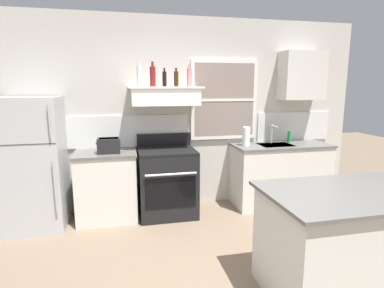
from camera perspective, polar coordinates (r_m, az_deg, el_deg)
name	(u,v)px	position (r m, az deg, el deg)	size (l,w,h in m)	color
back_wall	(182,114)	(4.52, -1.82, 5.52)	(5.40, 0.11, 2.70)	beige
refrigerator	(34,164)	(4.29, -27.00, -3.23)	(0.70, 0.72, 1.63)	#B7BABC
counter_left_of_stove	(107,185)	(4.31, -15.31, -7.30)	(0.79, 0.63, 0.91)	silver
toaster	(109,145)	(4.10, -14.98, -0.22)	(0.30, 0.20, 0.19)	black
stove_range	(167,182)	(4.30, -4.56, -6.87)	(0.76, 0.69, 1.09)	black
range_hood_shelf	(165,96)	(4.20, -4.97, 8.80)	(0.96, 0.52, 0.24)	white
bottle_clear_tall	(139,75)	(4.13, -9.63, 12.29)	(0.06, 0.06, 0.33)	silver
bottle_red_label_wine	(153,76)	(4.14, -7.21, 12.24)	(0.07, 0.07, 0.31)	maroon
bottle_balsamic_dark	(164,79)	(4.25, -5.07, 11.82)	(0.06, 0.06, 0.24)	black
bottle_brown_stout	(176,79)	(4.27, -2.91, 11.87)	(0.06, 0.06, 0.24)	#381E0F
bottle_rose_pink	(189,77)	(4.22, -0.48, 12.16)	(0.07, 0.07, 0.29)	#C67F84
counter_right_with_sink	(280,174)	(4.86, 15.75, -5.29)	(1.43, 0.63, 0.91)	silver
sink_faucet	(272,132)	(4.77, 14.52, 2.20)	(0.03, 0.17, 0.28)	silver
paper_towel_roll	(246,136)	(4.50, 9.90, 1.38)	(0.11, 0.11, 0.27)	white
dish_soap_bottle	(289,137)	(4.91, 17.37, 1.30)	(0.06, 0.06, 0.18)	#268C3F
kitchen_island	(346,243)	(3.02, 26.43, -15.90)	(1.40, 0.90, 0.91)	silver
upper_cabinet_right	(302,76)	(4.98, 19.45, 11.70)	(0.64, 0.32, 0.70)	silver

